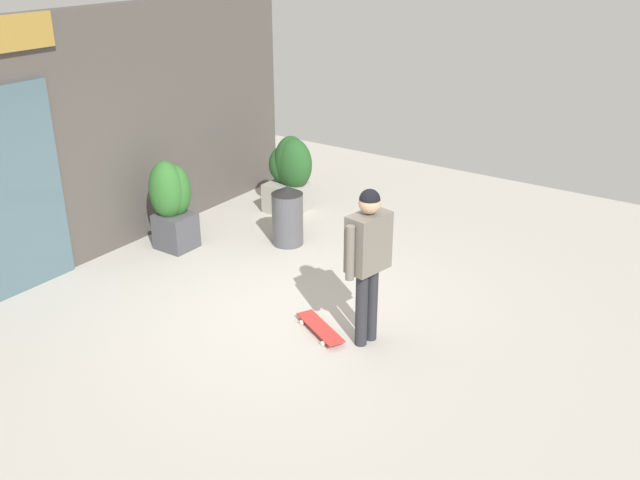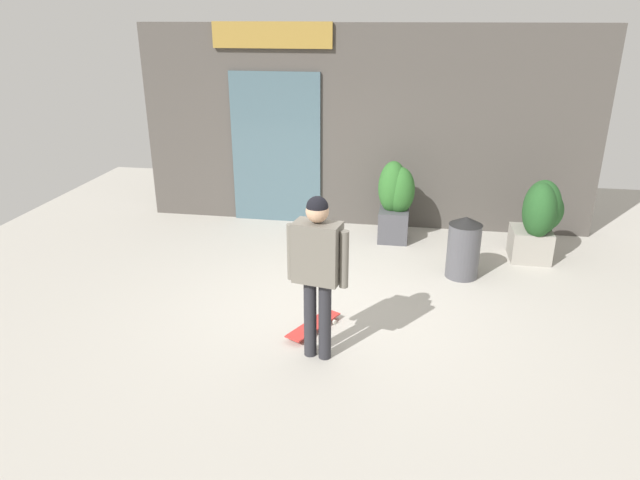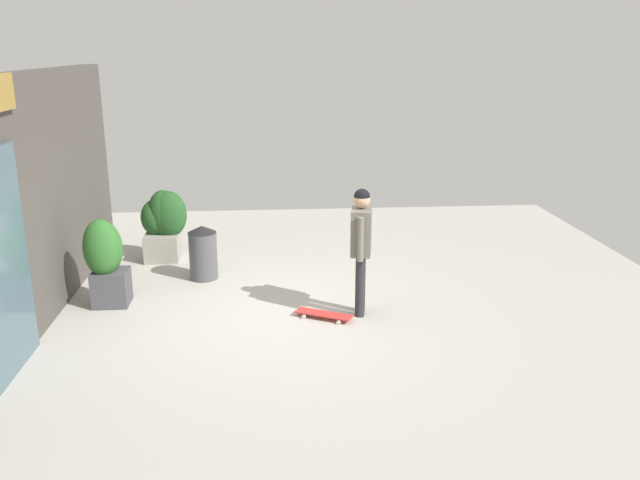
# 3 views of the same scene
# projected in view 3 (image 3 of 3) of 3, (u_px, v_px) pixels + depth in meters

# --- Properties ---
(ground_plane) EXTENTS (12.00, 12.00, 0.00)m
(ground_plane) POSITION_uv_depth(u_px,v_px,m) (282.00, 315.00, 8.90)
(ground_plane) COLOR #B2ADA3
(building_facade) EXTENTS (7.35, 0.31, 3.23)m
(building_facade) POSITION_uv_depth(u_px,v_px,m) (27.00, 205.00, 8.15)
(building_facade) COLOR #4C4742
(building_facade) RESTS_ON ground_plane
(skateboarder) EXTENTS (0.63, 0.34, 1.74)m
(skateboarder) POSITION_uv_depth(u_px,v_px,m) (361.00, 238.00, 8.64)
(skateboarder) COLOR #28282D
(skateboarder) RESTS_ON ground_plane
(skateboard) EXTENTS (0.53, 0.79, 0.08)m
(skateboard) POSITION_uv_depth(u_px,v_px,m) (324.00, 314.00, 8.76)
(skateboard) COLOR red
(skateboard) RESTS_ON ground_plane
(planter_box_left) EXTENTS (0.69, 0.79, 1.20)m
(planter_box_left) POSITION_uv_depth(u_px,v_px,m) (163.00, 221.00, 11.08)
(planter_box_left) COLOR gray
(planter_box_left) RESTS_ON ground_plane
(planter_box_right) EXTENTS (0.56, 0.57, 1.25)m
(planter_box_right) POSITION_uv_depth(u_px,v_px,m) (106.00, 258.00, 9.08)
(planter_box_right) COLOR #47474C
(planter_box_right) RESTS_ON ground_plane
(trash_bin) EXTENTS (0.44, 0.44, 0.86)m
(trash_bin) POSITION_uv_depth(u_px,v_px,m) (203.00, 252.00, 10.18)
(trash_bin) COLOR #4C4C51
(trash_bin) RESTS_ON ground_plane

